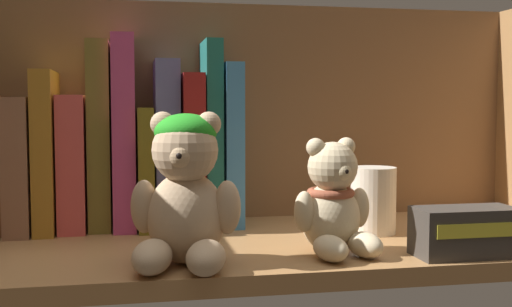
{
  "coord_description": "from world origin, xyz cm",
  "views": [
    {
      "loc": [
        -15.78,
        -72.9,
        17.75
      ],
      "look_at": [
        -1.47,
        0.0,
        12.29
      ],
      "focal_mm": 44.63,
      "sensor_mm": 36.0,
      "label": 1
    }
  ],
  "objects_px": {
    "book_2": "(24,164)",
    "book_3": "(48,151)",
    "book_6": "(124,132)",
    "book_9": "(190,150)",
    "book_4": "(74,162)",
    "teddy_bear_smaller": "(334,204)",
    "book_10": "(210,133)",
    "book_11": "(229,144)",
    "book_7": "(145,167)",
    "book_5": "(100,135)",
    "teddy_bear_larger": "(185,193)",
    "book_8": "(166,143)",
    "pillar_candle": "(373,200)",
    "small_product_box": "(465,232)"
  },
  "relations": [
    {
      "from": "book_5",
      "to": "book_2",
      "type": "bearing_deg",
      "value": 180.0
    },
    {
      "from": "book_8",
      "to": "teddy_bear_smaller",
      "type": "height_order",
      "value": "book_8"
    },
    {
      "from": "small_product_box",
      "to": "book_11",
      "type": "bearing_deg",
      "value": 131.38
    },
    {
      "from": "book_6",
      "to": "teddy_bear_smaller",
      "type": "distance_m",
      "value": 0.31
    },
    {
      "from": "book_11",
      "to": "book_7",
      "type": "bearing_deg",
      "value": 180.0
    },
    {
      "from": "book_3",
      "to": "book_10",
      "type": "relative_size",
      "value": 0.83
    },
    {
      "from": "book_3",
      "to": "book_11",
      "type": "xyz_separation_m",
      "value": [
        0.24,
        0.0,
        0.01
      ]
    },
    {
      "from": "book_9",
      "to": "teddy_bear_larger",
      "type": "relative_size",
      "value": 1.31
    },
    {
      "from": "book_6",
      "to": "teddy_bear_smaller",
      "type": "bearing_deg",
      "value": -43.01
    },
    {
      "from": "book_7",
      "to": "book_9",
      "type": "relative_size",
      "value": 0.78
    },
    {
      "from": "book_6",
      "to": "book_11",
      "type": "distance_m",
      "value": 0.14
    },
    {
      "from": "book_5",
      "to": "book_4",
      "type": "bearing_deg",
      "value": 180.0
    },
    {
      "from": "teddy_bear_smaller",
      "to": "book_3",
      "type": "bearing_deg",
      "value": 146.97
    },
    {
      "from": "book_4",
      "to": "book_3",
      "type": "bearing_deg",
      "value": -180.0
    },
    {
      "from": "book_2",
      "to": "book_8",
      "type": "distance_m",
      "value": 0.18
    },
    {
      "from": "small_product_box",
      "to": "book_3",
      "type": "bearing_deg",
      "value": 151.53
    },
    {
      "from": "book_3",
      "to": "book_6",
      "type": "xyz_separation_m",
      "value": [
        0.1,
        0.0,
        0.02
      ]
    },
    {
      "from": "book_8",
      "to": "book_9",
      "type": "bearing_deg",
      "value": 0.0
    },
    {
      "from": "book_3",
      "to": "book_7",
      "type": "distance_m",
      "value": 0.12
    },
    {
      "from": "book_2",
      "to": "book_3",
      "type": "relative_size",
      "value": 0.84
    },
    {
      "from": "teddy_bear_smaller",
      "to": "book_5",
      "type": "bearing_deg",
      "value": 140.7
    },
    {
      "from": "book_4",
      "to": "teddy_bear_larger",
      "type": "height_order",
      "value": "book_4"
    },
    {
      "from": "book_9",
      "to": "teddy_bear_larger",
      "type": "bearing_deg",
      "value": -96.59
    },
    {
      "from": "book_2",
      "to": "pillar_candle",
      "type": "distance_m",
      "value": 0.45
    },
    {
      "from": "book_5",
      "to": "teddy_bear_larger",
      "type": "bearing_deg",
      "value": -67.86
    },
    {
      "from": "book_3",
      "to": "pillar_candle",
      "type": "relative_size",
      "value": 2.44
    },
    {
      "from": "book_2",
      "to": "book_10",
      "type": "relative_size",
      "value": 0.69
    },
    {
      "from": "book_2",
      "to": "book_3",
      "type": "height_order",
      "value": "book_3"
    },
    {
      "from": "book_5",
      "to": "book_10",
      "type": "distance_m",
      "value": 0.14
    },
    {
      "from": "book_10",
      "to": "teddy_bear_larger",
      "type": "relative_size",
      "value": 1.6
    },
    {
      "from": "book_8",
      "to": "teddy_bear_larger",
      "type": "distance_m",
      "value": 0.23
    },
    {
      "from": "book_3",
      "to": "teddy_bear_smaller",
      "type": "xyz_separation_m",
      "value": [
        0.32,
        -0.21,
        -0.05
      ]
    },
    {
      "from": "book_3",
      "to": "book_9",
      "type": "relative_size",
      "value": 1.01
    },
    {
      "from": "book_8",
      "to": "pillar_candle",
      "type": "xyz_separation_m",
      "value": [
        0.25,
        -0.11,
        -0.07
      ]
    },
    {
      "from": "book_4",
      "to": "book_10",
      "type": "distance_m",
      "value": 0.18
    },
    {
      "from": "book_4",
      "to": "book_8",
      "type": "xyz_separation_m",
      "value": [
        0.12,
        0.0,
        0.02
      ]
    },
    {
      "from": "book_3",
      "to": "book_9",
      "type": "xyz_separation_m",
      "value": [
        0.18,
        0.0,
        -0.0
      ]
    },
    {
      "from": "book_8",
      "to": "teddy_bear_smaller",
      "type": "xyz_separation_m",
      "value": [
        0.17,
        -0.21,
        -0.06
      ]
    },
    {
      "from": "book_3",
      "to": "teddy_bear_smaller",
      "type": "relative_size",
      "value": 1.62
    },
    {
      "from": "book_3",
      "to": "book_11",
      "type": "bearing_deg",
      "value": 0.0
    },
    {
      "from": "book_2",
      "to": "teddy_bear_larger",
      "type": "height_order",
      "value": "book_2"
    },
    {
      "from": "book_7",
      "to": "pillar_candle",
      "type": "bearing_deg",
      "value": -21.49
    },
    {
      "from": "book_9",
      "to": "book_11",
      "type": "bearing_deg",
      "value": 0.0
    },
    {
      "from": "book_3",
      "to": "book_6",
      "type": "bearing_deg",
      "value": 0.0
    },
    {
      "from": "pillar_candle",
      "to": "small_product_box",
      "type": "height_order",
      "value": "pillar_candle"
    },
    {
      "from": "book_11",
      "to": "book_4",
      "type": "bearing_deg",
      "value": 180.0
    },
    {
      "from": "book_4",
      "to": "pillar_candle",
      "type": "relative_size",
      "value": 2.08
    },
    {
      "from": "pillar_candle",
      "to": "book_2",
      "type": "bearing_deg",
      "value": 165.77
    },
    {
      "from": "book_4",
      "to": "teddy_bear_smaller",
      "type": "distance_m",
      "value": 0.35
    },
    {
      "from": "book_6",
      "to": "book_10",
      "type": "relative_size",
      "value": 1.02
    }
  ]
}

